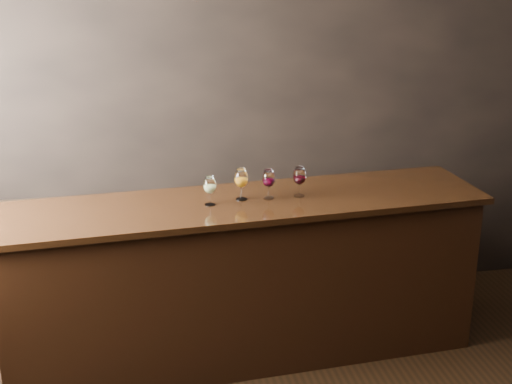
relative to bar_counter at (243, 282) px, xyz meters
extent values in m
cube|color=black|center=(0.22, 0.84, 0.90)|extent=(5.00, 0.02, 2.80)
cube|color=black|center=(0.00, 0.00, 0.00)|extent=(2.92, 0.82, 1.01)
cube|color=black|center=(0.00, 0.00, 0.52)|extent=(3.02, 0.90, 0.04)
cube|color=black|center=(-0.42, 0.62, -0.07)|extent=(2.40, 0.40, 0.86)
cylinder|color=white|center=(-0.20, -0.03, 0.54)|extent=(0.06, 0.06, 0.00)
cylinder|color=white|center=(-0.20, -0.03, 0.58)|extent=(0.01, 0.01, 0.07)
ellipsoid|color=white|center=(-0.20, -0.03, 0.67)|extent=(0.07, 0.07, 0.11)
cylinder|color=white|center=(-0.20, -0.03, 0.71)|extent=(0.06, 0.06, 0.01)
ellipsoid|color=tan|center=(-0.20, -0.03, 0.65)|extent=(0.06, 0.06, 0.05)
cylinder|color=white|center=(0.00, 0.03, 0.54)|extent=(0.07, 0.07, 0.00)
cylinder|color=white|center=(0.00, 0.03, 0.58)|extent=(0.01, 0.01, 0.07)
ellipsoid|color=white|center=(0.00, 0.03, 0.68)|extent=(0.08, 0.08, 0.12)
cylinder|color=white|center=(0.00, 0.03, 0.73)|extent=(0.06, 0.06, 0.01)
ellipsoid|color=orange|center=(0.00, 0.03, 0.66)|extent=(0.06, 0.06, 0.05)
cylinder|color=white|center=(0.16, 0.01, 0.54)|extent=(0.07, 0.07, 0.00)
cylinder|color=white|center=(0.16, 0.01, 0.58)|extent=(0.01, 0.01, 0.07)
ellipsoid|color=white|center=(0.16, 0.01, 0.67)|extent=(0.08, 0.08, 0.11)
cylinder|color=white|center=(0.16, 0.01, 0.72)|extent=(0.06, 0.06, 0.01)
ellipsoid|color=black|center=(0.16, 0.01, 0.65)|extent=(0.06, 0.06, 0.05)
cylinder|color=white|center=(0.35, 0.02, 0.54)|extent=(0.07, 0.07, 0.00)
cylinder|color=white|center=(0.35, 0.02, 0.58)|extent=(0.01, 0.01, 0.07)
ellipsoid|color=white|center=(0.35, 0.02, 0.67)|extent=(0.08, 0.08, 0.11)
cylinder|color=white|center=(0.35, 0.02, 0.72)|extent=(0.06, 0.06, 0.01)
ellipsoid|color=black|center=(0.35, 0.02, 0.65)|extent=(0.06, 0.06, 0.05)
camera|label=1|loc=(-0.67, -3.96, 1.99)|focal=50.00mm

